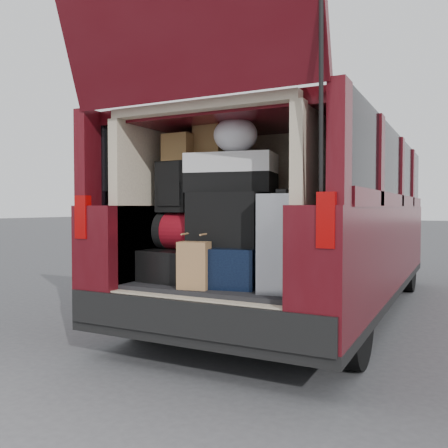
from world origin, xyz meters
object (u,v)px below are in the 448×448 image
at_px(red_duffel, 186,231).
at_px(backpack, 175,187).
at_px(black_soft_case, 228,219).
at_px(kraft_bag, 194,265).
at_px(navy_hardshell, 228,265).
at_px(twotone_duffel, 231,173).
at_px(black_hardshell, 182,264).
at_px(silver_roller, 283,243).

distance_m(red_duffel, backpack, 0.33).
xyz_separation_m(black_soft_case, backpack, (-0.44, -0.00, 0.24)).
xyz_separation_m(kraft_bag, backpack, (-0.33, 0.29, 0.53)).
height_order(black_soft_case, backpack, backpack).
relative_size(navy_hardshell, twotone_duffel, 0.99).
bearing_deg(black_soft_case, twotone_duffel, 95.08).
relative_size(kraft_bag, black_soft_case, 0.60).
height_order(navy_hardshell, red_duffel, red_duffel).
distance_m(black_hardshell, navy_hardshell, 0.40).
xyz_separation_m(backpack, twotone_duffel, (0.43, 0.06, 0.09)).
bearing_deg(black_hardshell, backpack, -127.21).
bearing_deg(black_soft_case, silver_roller, -10.76).
relative_size(navy_hardshell, silver_roller, 0.98).
distance_m(navy_hardshell, silver_roller, 0.49).
height_order(navy_hardshell, backpack, backpack).
bearing_deg(navy_hardshell, black_hardshell, 168.52).
height_order(silver_roller, kraft_bag, silver_roller).
xyz_separation_m(navy_hardshell, kraft_bag, (-0.10, -0.31, 0.02)).
distance_m(navy_hardshell, backpack, 0.70).
xyz_separation_m(navy_hardshell, twotone_duffel, (0.00, 0.04, 0.65)).
relative_size(red_duffel, twotone_duffel, 0.68).
bearing_deg(twotone_duffel, kraft_bag, -115.61).
relative_size(black_hardshell, black_soft_case, 1.08).
distance_m(black_soft_case, backpack, 0.50).
xyz_separation_m(navy_hardshell, red_duffel, (-0.35, -0.00, 0.23)).
bearing_deg(backpack, black_hardshell, 52.05).
distance_m(red_duffel, black_soft_case, 0.37).
relative_size(backpack, twotone_duffel, 0.61).
distance_m(navy_hardshell, black_soft_case, 0.32).
relative_size(navy_hardshell, backpack, 1.62).
relative_size(silver_roller, backpack, 1.66).
height_order(navy_hardshell, black_soft_case, black_soft_case).
bearing_deg(red_duffel, silver_roller, -6.73).
bearing_deg(backpack, kraft_bag, -37.05).
distance_m(kraft_bag, red_duffel, 0.45).
bearing_deg(kraft_bag, black_hardshell, 122.69).
height_order(kraft_bag, twotone_duffel, twotone_duffel).
height_order(black_hardshell, kraft_bag, kraft_bag).
height_order(red_duffel, backpack, backpack).
distance_m(navy_hardshell, twotone_duffel, 0.65).
distance_m(kraft_bag, backpack, 0.69).
bearing_deg(silver_roller, red_duffel, 165.02).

